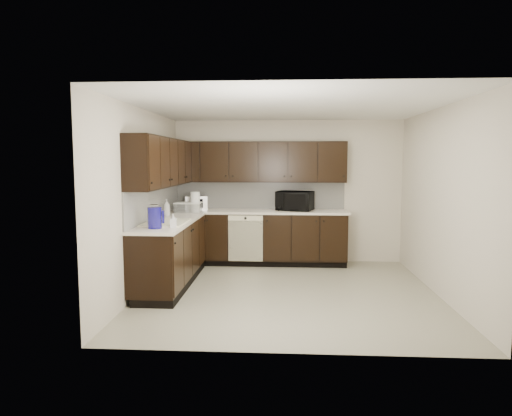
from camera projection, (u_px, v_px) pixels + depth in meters
The scene contains 20 objects.
floor at pixel (288, 292), 6.24m from camera, with size 4.00×4.00×0.00m, color gray.
ceiling at pixel (289, 107), 5.98m from camera, with size 4.00×4.00×0.00m, color white.
wall_back at pixel (287, 191), 8.10m from camera, with size 4.00×0.02×2.50m, color beige.
wall_left at pixel (142, 201), 6.23m from camera, with size 0.02×4.00×2.50m, color beige.
wall_right at pixel (441, 202), 5.99m from camera, with size 0.02×4.00×2.50m, color beige.
wall_front at pixel (291, 221), 4.13m from camera, with size 4.00×0.02×2.50m, color beige.
lower_cabinets at pixel (225, 246), 7.36m from camera, with size 3.00×2.80×0.90m.
countertop at pixel (225, 215), 7.31m from camera, with size 3.03×2.83×0.04m.
backsplash at pixel (214, 198), 7.50m from camera, with size 3.00×2.80×0.48m.
upper_cabinets at pixel (219, 162), 7.32m from camera, with size 3.00×2.80×0.70m.
dishwasher at pixel (246, 235), 7.63m from camera, with size 0.58×0.04×0.78m.
sink at pixel (166, 228), 6.24m from camera, with size 0.54×0.82×0.42m.
microwave at pixel (295, 201), 7.83m from camera, with size 0.60×0.40×0.33m, color black.
soap_bottle_a at pixel (173, 221), 5.84m from camera, with size 0.08×0.08×0.17m, color gray.
soap_bottle_b at pixel (167, 208), 7.01m from camera, with size 0.10×0.10×0.27m, color gray.
toaster_oven at pixel (196, 203), 7.99m from camera, with size 0.38×0.28×0.24m, color silver.
storage_bin at pixel (188, 208), 7.54m from camera, with size 0.40×0.30×0.16m, color silver.
blue_pitcher at pixel (155, 218), 5.76m from camera, with size 0.18×0.18×0.27m, color #140E86.
teal_tumbler at pixel (195, 205), 7.57m from camera, with size 0.10×0.10×0.23m, color #0E9A9C.
paper_towel_roll at pixel (195, 202), 7.56m from camera, with size 0.15×0.15×0.34m, color white.
Camera 1 is at (-0.07, -6.11, 1.80)m, focal length 32.00 mm.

